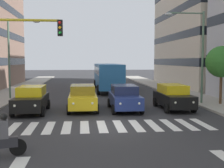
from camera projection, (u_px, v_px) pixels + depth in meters
ground_plane at (111, 126)px, 14.82m from camera, size 180.00×180.00×0.00m
building_left_block_0 at (210, 1)px, 37.73m from camera, size 10.21×18.19×22.43m
crosswalk_markings at (111, 126)px, 14.82m from camera, size 10.35×2.80×0.01m
lane_arrow_1 at (16, 168)px, 9.00m from camera, size 0.50×2.20×0.01m
car_0 at (173, 97)px, 19.93m from camera, size 2.02×4.44×1.72m
car_1 at (124, 97)px, 19.47m from camera, size 2.02×4.44×1.72m
car_2 at (83, 97)px, 19.53m from camera, size 2.02×4.44×1.72m
car_3 at (32, 99)px, 18.67m from camera, size 2.02×4.44×1.72m
bus_behind_traffic at (108, 74)px, 32.03m from camera, size 2.78×10.50×3.00m
motorcycle_with_rider at (2, 139)px, 10.01m from camera, size 1.67×0.53×1.57m
street_lamp_left at (196, 47)px, 21.61m from camera, size 3.06×0.28×6.93m
street_lamp_right at (14, 50)px, 24.49m from camera, size 2.73×0.28×6.82m
street_tree_1 at (222, 62)px, 21.32m from camera, size 2.36×2.36×4.33m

